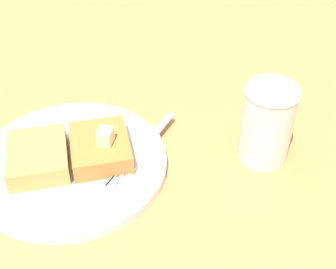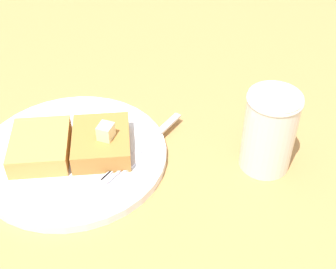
# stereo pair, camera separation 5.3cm
# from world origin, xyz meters

# --- Properties ---
(table_surface) EXTENTS (1.28, 1.28, 0.02)m
(table_surface) POSITION_xyz_m (0.00, 0.00, 0.01)
(table_surface) COLOR #B17F48
(table_surface) RESTS_ON ground
(plate) EXTENTS (0.24, 0.24, 0.01)m
(plate) POSITION_xyz_m (0.06, 0.09, 0.03)
(plate) COLOR white
(plate) RESTS_ON table_surface
(toast_slice_left) EXTENTS (0.09, 0.10, 0.03)m
(toast_slice_left) POSITION_xyz_m (0.02, 0.08, 0.05)
(toast_slice_left) COLOR #B27536
(toast_slice_left) RESTS_ON plate
(toast_slice_middle) EXTENTS (0.09, 0.10, 0.03)m
(toast_slice_middle) POSITION_xyz_m (0.09, 0.09, 0.05)
(toast_slice_middle) COLOR gold
(toast_slice_middle) RESTS_ON plate
(butter_pat_primary) EXTENTS (0.02, 0.02, 0.02)m
(butter_pat_primary) POSITION_xyz_m (0.01, 0.08, 0.07)
(butter_pat_primary) COLOR #F3E9B1
(butter_pat_primary) RESTS_ON toast_slice_left
(fork) EXTENTS (0.09, 0.15, 0.00)m
(fork) POSITION_xyz_m (-0.03, 0.08, 0.04)
(fork) COLOR silver
(fork) RESTS_ON plate
(syrup_jar) EXTENTS (0.07, 0.07, 0.11)m
(syrup_jar) POSITION_xyz_m (-0.19, 0.07, 0.07)
(syrup_jar) COLOR #3C1508
(syrup_jar) RESTS_ON table_surface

